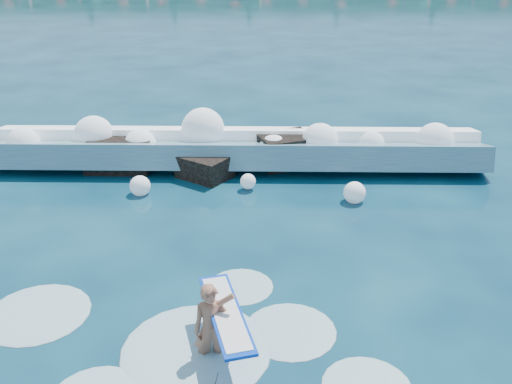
% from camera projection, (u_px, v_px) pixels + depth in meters
% --- Properties ---
extents(ground, '(200.00, 200.00, 0.00)m').
position_uv_depth(ground, '(192.00, 271.00, 13.73)').
color(ground, '#07263B').
rests_on(ground, ground).
extents(breaking_wave, '(16.99, 2.69, 1.46)m').
position_uv_depth(breaking_wave, '(236.00, 150.00, 19.91)').
color(breaking_wave, teal).
rests_on(breaking_wave, ground).
extents(rock_cluster, '(7.89, 3.17, 1.25)m').
position_uv_depth(rock_cluster, '(196.00, 157.00, 19.59)').
color(rock_cluster, black).
rests_on(rock_cluster, ground).
extents(surfer_with_board, '(1.29, 3.02, 1.87)m').
position_uv_depth(surfer_with_board, '(215.00, 325.00, 10.73)').
color(surfer_with_board, '#9C6048').
rests_on(surfer_with_board, ground).
extents(wave_spray, '(15.22, 4.47, 1.97)m').
position_uv_depth(wave_spray, '(225.00, 141.00, 19.64)').
color(wave_spray, white).
rests_on(wave_spray, ground).
extents(surf_foam, '(8.67, 5.22, 0.15)m').
position_uv_depth(surf_foam, '(181.00, 342.00, 11.34)').
color(surf_foam, silver).
rests_on(surf_foam, ground).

